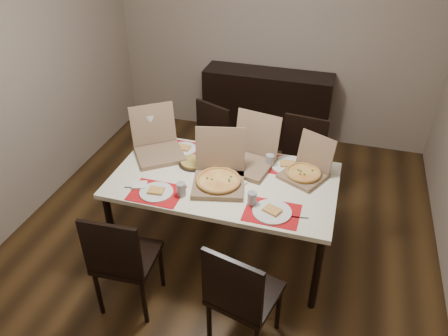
{
  "coord_description": "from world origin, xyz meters",
  "views": [
    {
      "loc": [
        0.87,
        -2.96,
        2.79
      ],
      "look_at": [
        0.05,
        -0.19,
        0.85
      ],
      "focal_mm": 35.0,
      "sensor_mm": 36.0,
      "label": 1
    }
  ],
  "objects_px": {
    "sideboard": "(266,108)",
    "soda_bottle": "(150,128)",
    "dining_table": "(224,185)",
    "chair_near_right": "(240,295)",
    "chair_near_left": "(122,258)",
    "chair_far_right": "(300,161)",
    "chair_far_left": "(206,146)",
    "dip_bowl": "(236,166)",
    "pizza_box_center": "(219,177)"
  },
  "relations": [
    {
      "from": "sideboard",
      "to": "pizza_box_center",
      "type": "distance_m",
      "value": 2.09
    },
    {
      "from": "dining_table",
      "to": "soda_bottle",
      "type": "xyz_separation_m",
      "value": [
        -0.8,
        0.36,
        0.21
      ]
    },
    {
      "from": "sideboard",
      "to": "chair_far_left",
      "type": "distance_m",
      "value": 1.23
    },
    {
      "from": "pizza_box_center",
      "to": "chair_far_left",
      "type": "bearing_deg",
      "value": 115.06
    },
    {
      "from": "chair_near_left",
      "to": "chair_near_right",
      "type": "xyz_separation_m",
      "value": [
        0.89,
        -0.07,
        0.0
      ]
    },
    {
      "from": "sideboard",
      "to": "dining_table",
      "type": "bearing_deg",
      "value": -88.53
    },
    {
      "from": "dining_table",
      "to": "chair_far_right",
      "type": "distance_m",
      "value": 0.97
    },
    {
      "from": "chair_near_right",
      "to": "chair_near_left",
      "type": "bearing_deg",
      "value": 175.33
    },
    {
      "from": "dining_table",
      "to": "chair_near_right",
      "type": "height_order",
      "value": "chair_near_right"
    },
    {
      "from": "dining_table",
      "to": "chair_near_right",
      "type": "relative_size",
      "value": 1.94
    },
    {
      "from": "dining_table",
      "to": "chair_near_left",
      "type": "bearing_deg",
      "value": -121.43
    },
    {
      "from": "dining_table",
      "to": "chair_near_right",
      "type": "bearing_deg",
      "value": -67.23
    },
    {
      "from": "soda_bottle",
      "to": "pizza_box_center",
      "type": "bearing_deg",
      "value": -29.24
    },
    {
      "from": "dip_bowl",
      "to": "pizza_box_center",
      "type": "bearing_deg",
      "value": -105.92
    },
    {
      "from": "chair_near_right",
      "to": "soda_bottle",
      "type": "bearing_deg",
      "value": 132.97
    },
    {
      "from": "dining_table",
      "to": "chair_far_right",
      "type": "height_order",
      "value": "chair_far_right"
    },
    {
      "from": "chair_far_left",
      "to": "dip_bowl",
      "type": "height_order",
      "value": "chair_far_left"
    },
    {
      "from": "chair_near_right",
      "to": "soda_bottle",
      "type": "relative_size",
      "value": 2.68
    },
    {
      "from": "chair_far_right",
      "to": "chair_far_left",
      "type": "bearing_deg",
      "value": 179.26
    },
    {
      "from": "chair_near_left",
      "to": "chair_near_right",
      "type": "relative_size",
      "value": 1.0
    },
    {
      "from": "dip_bowl",
      "to": "chair_near_left",
      "type": "bearing_deg",
      "value": -119.14
    },
    {
      "from": "sideboard",
      "to": "chair_near_right",
      "type": "relative_size",
      "value": 1.61
    },
    {
      "from": "chair_near_left",
      "to": "chair_far_right",
      "type": "xyz_separation_m",
      "value": [
        1.03,
        1.64,
        0.0
      ]
    },
    {
      "from": "dining_table",
      "to": "pizza_box_center",
      "type": "bearing_deg",
      "value": -103.94
    },
    {
      "from": "sideboard",
      "to": "pizza_box_center",
      "type": "height_order",
      "value": "pizza_box_center"
    },
    {
      "from": "chair_near_left",
      "to": "soda_bottle",
      "type": "bearing_deg",
      "value": 103.47
    },
    {
      "from": "dining_table",
      "to": "dip_bowl",
      "type": "relative_size",
      "value": 13.2
    },
    {
      "from": "chair_near_right",
      "to": "dip_bowl",
      "type": "bearing_deg",
      "value": 106.87
    },
    {
      "from": "soda_bottle",
      "to": "chair_far_right",
      "type": "bearing_deg",
      "value": 18.61
    },
    {
      "from": "sideboard",
      "to": "dip_bowl",
      "type": "distance_m",
      "value": 1.83
    },
    {
      "from": "chair_far_left",
      "to": "pizza_box_center",
      "type": "relative_size",
      "value": 1.8
    },
    {
      "from": "pizza_box_center",
      "to": "dip_bowl",
      "type": "height_order",
      "value": "pizza_box_center"
    },
    {
      "from": "dining_table",
      "to": "chair_near_right",
      "type": "distance_m",
      "value": 1.0
    },
    {
      "from": "chair_near_left",
      "to": "chair_far_right",
      "type": "distance_m",
      "value": 1.94
    },
    {
      "from": "chair_far_left",
      "to": "dip_bowl",
      "type": "xyz_separation_m",
      "value": [
        0.49,
        -0.64,
        0.26
      ]
    },
    {
      "from": "dip_bowl",
      "to": "chair_near_right",
      "type": "bearing_deg",
      "value": -73.13
    },
    {
      "from": "dining_table",
      "to": "soda_bottle",
      "type": "relative_size",
      "value": 5.19
    },
    {
      "from": "chair_near_right",
      "to": "chair_far_left",
      "type": "bearing_deg",
      "value": 115.42
    },
    {
      "from": "dining_table",
      "to": "pizza_box_center",
      "type": "relative_size",
      "value": 3.48
    },
    {
      "from": "chair_near_left",
      "to": "chair_far_left",
      "type": "relative_size",
      "value": 1.0
    },
    {
      "from": "sideboard",
      "to": "soda_bottle",
      "type": "height_order",
      "value": "soda_bottle"
    },
    {
      "from": "chair_near_left",
      "to": "chair_far_right",
      "type": "height_order",
      "value": "same"
    },
    {
      "from": "chair_far_left",
      "to": "sideboard",
      "type": "bearing_deg",
      "value": 71.59
    },
    {
      "from": "sideboard",
      "to": "chair_near_right",
      "type": "height_order",
      "value": "chair_near_right"
    },
    {
      "from": "chair_near_right",
      "to": "pizza_box_center",
      "type": "relative_size",
      "value": 1.8
    },
    {
      "from": "chair_far_right",
      "to": "soda_bottle",
      "type": "relative_size",
      "value": 2.68
    },
    {
      "from": "dip_bowl",
      "to": "chair_far_right",
      "type": "bearing_deg",
      "value": 53.23
    },
    {
      "from": "pizza_box_center",
      "to": "soda_bottle",
      "type": "relative_size",
      "value": 1.49
    },
    {
      "from": "chair_near_left",
      "to": "soda_bottle",
      "type": "distance_m",
      "value": 1.29
    },
    {
      "from": "dining_table",
      "to": "soda_bottle",
      "type": "height_order",
      "value": "soda_bottle"
    }
  ]
}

